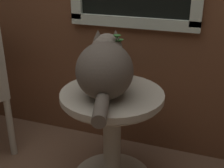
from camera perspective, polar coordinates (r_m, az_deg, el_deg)
wicker_side_table at (r=1.76m, az=0.00°, el=-7.69°), size 0.58×0.58×0.61m
cat at (r=1.58m, az=-1.35°, el=3.12°), size 0.38×0.65×0.31m
pewter_vase_with_ivy at (r=1.75m, az=0.30°, el=2.98°), size 0.13×0.13×0.30m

